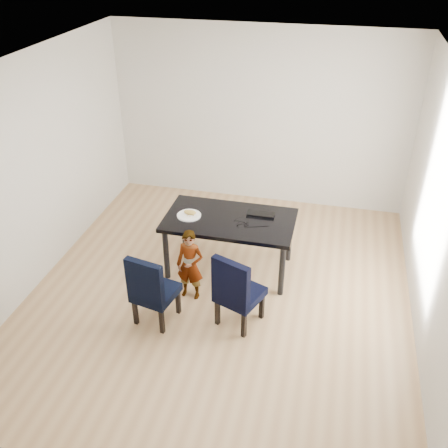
% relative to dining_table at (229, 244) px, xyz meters
% --- Properties ---
extents(floor, '(4.50, 5.00, 0.01)m').
position_rel_dining_table_xyz_m(floor, '(0.00, -0.50, -0.38)').
color(floor, tan).
rests_on(floor, ground).
extents(ceiling, '(4.50, 5.00, 0.01)m').
position_rel_dining_table_xyz_m(ceiling, '(0.00, -0.50, 2.33)').
color(ceiling, white).
rests_on(ceiling, wall_back).
extents(wall_back, '(4.50, 0.01, 2.70)m').
position_rel_dining_table_xyz_m(wall_back, '(0.00, 2.00, 0.98)').
color(wall_back, beige).
rests_on(wall_back, ground).
extents(wall_front, '(4.50, 0.01, 2.70)m').
position_rel_dining_table_xyz_m(wall_front, '(0.00, -3.00, 0.98)').
color(wall_front, silver).
rests_on(wall_front, ground).
extents(wall_left, '(0.01, 5.00, 2.70)m').
position_rel_dining_table_xyz_m(wall_left, '(-2.25, -0.50, 0.98)').
color(wall_left, silver).
rests_on(wall_left, ground).
extents(wall_right, '(0.01, 5.00, 2.70)m').
position_rel_dining_table_xyz_m(wall_right, '(2.25, -0.50, 0.98)').
color(wall_right, white).
rests_on(wall_right, ground).
extents(dining_table, '(1.60, 0.90, 0.75)m').
position_rel_dining_table_xyz_m(dining_table, '(0.00, 0.00, 0.00)').
color(dining_table, black).
rests_on(dining_table, floor).
extents(chair_left, '(0.51, 0.53, 0.90)m').
position_rel_dining_table_xyz_m(chair_left, '(-0.58, -1.12, 0.07)').
color(chair_left, black).
rests_on(chair_left, floor).
extents(chair_right, '(0.58, 0.59, 0.92)m').
position_rel_dining_table_xyz_m(chair_right, '(0.34, -0.95, 0.09)').
color(chair_right, black).
rests_on(chair_right, floor).
extents(child, '(0.34, 0.24, 0.90)m').
position_rel_dining_table_xyz_m(child, '(-0.32, -0.65, 0.08)').
color(child, orange).
rests_on(child, floor).
extents(plate, '(0.35, 0.35, 0.02)m').
position_rel_dining_table_xyz_m(plate, '(-0.51, -0.06, 0.38)').
color(plate, white).
rests_on(plate, dining_table).
extents(sandwich, '(0.16, 0.08, 0.06)m').
position_rel_dining_table_xyz_m(sandwich, '(-0.50, -0.04, 0.42)').
color(sandwich, '#AC8B3D').
rests_on(sandwich, plate).
extents(laptop, '(0.35, 0.22, 0.03)m').
position_rel_dining_table_xyz_m(laptop, '(0.35, 0.23, 0.39)').
color(laptop, black).
rests_on(laptop, dining_table).
extents(cable_tangle, '(0.15, 0.15, 0.01)m').
position_rel_dining_table_xyz_m(cable_tangle, '(0.19, -0.13, 0.38)').
color(cable_tangle, black).
rests_on(cable_tangle, dining_table).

